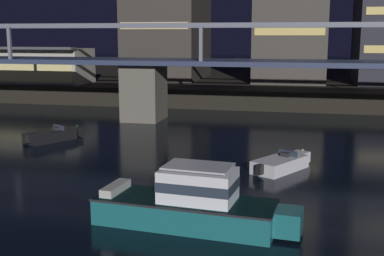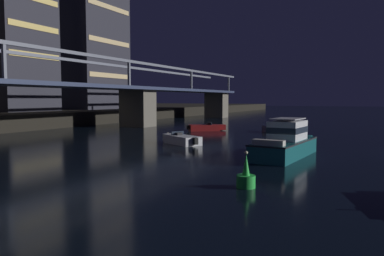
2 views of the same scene
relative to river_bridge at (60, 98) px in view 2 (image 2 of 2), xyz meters
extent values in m
cube|color=#605B51|center=(15.81, 0.01, -1.56)|extent=(3.60, 4.40, 5.55)
cube|color=#605B51|center=(47.42, 0.01, -1.56)|extent=(3.60, 4.40, 5.55)
cube|color=#2D3856|center=(0.00, 0.01, 1.44)|extent=(100.85, 6.40, 0.45)
cube|color=slate|center=(0.00, -2.89, 4.86)|extent=(100.85, 0.36, 0.36)
cube|color=slate|center=(0.00, 2.91, 4.86)|extent=(100.85, 0.36, 0.36)
cube|color=slate|center=(-9.48, -2.89, 3.26)|extent=(0.30, 0.30, 3.20)
cube|color=slate|center=(9.48, -2.89, 3.26)|extent=(0.30, 0.30, 3.20)
cube|color=slate|center=(28.45, -2.89, 3.26)|extent=(0.30, 0.30, 3.20)
cube|color=slate|center=(47.42, -2.89, 3.26)|extent=(0.30, 0.30, 3.20)
cube|color=#282833|center=(11.24, 22.52, 8.96)|extent=(10.71, 12.68, 22.21)
cube|color=#F2D172|center=(11.24, 16.13, 2.30)|extent=(9.85, 0.10, 0.90)
cube|color=#F2D172|center=(11.24, 16.13, 6.74)|extent=(9.85, 0.10, 0.90)
cube|color=#F2D172|center=(11.24, 16.13, 11.19)|extent=(9.85, 0.10, 0.90)
cube|color=#282833|center=(27.93, 18.76, 14.26)|extent=(13.50, 8.63, 32.79)
cube|color=beige|center=(27.93, 14.39, 4.42)|extent=(12.42, 0.10, 0.90)
cube|color=beige|center=(27.93, 14.39, 10.98)|extent=(12.42, 0.10, 0.90)
cube|color=beige|center=(27.93, 14.39, 17.54)|extent=(12.42, 0.10, 0.90)
cube|color=#196066|center=(-5.26, -26.83, -3.74)|extent=(8.21, 3.35, 1.20)
cube|color=#196066|center=(-0.73, -27.26, -3.66)|extent=(1.23, 1.53, 1.04)
cube|color=black|center=(-5.26, -26.83, -3.19)|extent=(8.30, 3.43, 0.10)
cube|color=white|center=(-4.66, -26.89, -2.44)|extent=(3.38, 2.39, 1.40)
cube|color=#283342|center=(-4.66, -26.89, -2.39)|extent=(3.43, 2.44, 0.44)
cube|color=silver|center=(-4.66, -26.89, -1.59)|extent=(3.05, 2.15, 0.08)
cube|color=#B7B2A8|center=(-8.64, -26.51, -2.96)|extent=(0.79, 2.13, 0.36)
cube|color=silver|center=(-1.62, -16.59, -3.94)|extent=(3.53, 4.28, 0.80)
cube|color=silver|center=(-0.41, -14.52, -3.89)|extent=(1.31, 1.28, 0.70)
cube|color=#283342|center=(-1.19, -15.86, -3.36)|extent=(1.22, 0.77, 0.36)
cube|color=#262628|center=(-1.32, -16.08, -3.42)|extent=(0.69, 0.63, 0.24)
cube|color=black|center=(-2.71, -18.45, -3.84)|extent=(0.49, 0.49, 0.60)
sphere|color=beige|center=(-0.28, -14.30, -3.46)|extent=(0.12, 0.12, 0.12)
cube|color=#19234C|center=(14.81, -21.52, -3.94)|extent=(3.87, 4.17, 0.80)
cube|color=#19234C|center=(13.29, -23.38, -3.89)|extent=(1.34, 1.32, 0.70)
cube|color=#283342|center=(14.28, -22.17, -3.36)|extent=(1.11, 0.93, 0.36)
cube|color=#262628|center=(14.43, -21.98, -3.42)|extent=(0.69, 0.66, 0.24)
cube|color=black|center=(16.18, -19.85, -3.84)|extent=(0.51, 0.51, 0.60)
sphere|color=red|center=(13.13, -23.57, -3.46)|extent=(0.12, 0.12, 0.12)
cube|color=maroon|center=(12.97, -12.30, -3.94)|extent=(3.79, 4.21, 0.80)
cube|color=maroon|center=(14.41, -14.23, -3.89)|extent=(1.33, 1.31, 0.70)
cube|color=#283342|center=(13.48, -12.98, -3.36)|extent=(1.14, 0.89, 0.36)
cube|color=#262628|center=(13.33, -12.78, -3.42)|extent=(0.69, 0.66, 0.24)
cube|color=black|center=(11.67, -10.58, -3.84)|extent=(0.50, 0.50, 0.60)
sphere|color=beige|center=(14.56, -14.43, -3.46)|extent=(0.12, 0.12, 0.12)
cylinder|color=green|center=(-15.78, -27.28, -4.04)|extent=(0.90, 0.90, 0.60)
cone|color=green|center=(-15.78, -27.28, -3.24)|extent=(0.36, 0.36, 1.00)
sphere|color=#F2EAB2|center=(-15.78, -27.28, -2.66)|extent=(0.16, 0.16, 0.16)
camera|label=1|loc=(-0.26, -47.77, 4.02)|focal=47.60mm
camera|label=2|loc=(-32.96, -32.76, -0.14)|focal=35.76mm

